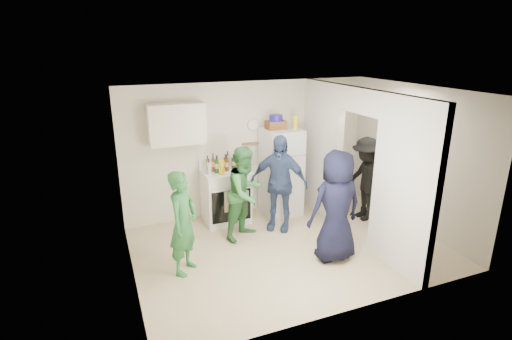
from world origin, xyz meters
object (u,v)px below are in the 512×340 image
(wicker_basket, at_px, (276,125))
(person_green_center, at_px, (245,193))
(person_green_left, at_px, (183,223))
(person_nook, at_px, (366,179))
(blue_bowl, at_px, (276,118))
(fridge, at_px, (281,172))
(person_navy, at_px, (336,206))
(stove, at_px, (225,196))
(person_denim, at_px, (279,183))
(yellow_cup_stack_top, at_px, (295,122))

(wicker_basket, relative_size, person_green_center, 0.22)
(person_green_left, relative_size, person_nook, 0.98)
(person_green_center, bearing_deg, blue_bowl, 9.95)
(fridge, relative_size, person_navy, 0.96)
(stove, height_order, person_denim, person_denim)
(yellow_cup_stack_top, xyz_separation_m, person_green_left, (-2.39, -1.28, -1.01))
(yellow_cup_stack_top, distance_m, person_green_center, 1.66)
(yellow_cup_stack_top, bearing_deg, wicker_basket, 154.89)
(person_denim, bearing_deg, fridge, 99.77)
(person_green_center, bearing_deg, stove, 69.36)
(wicker_basket, bearing_deg, person_denim, -109.48)
(person_green_center, bearing_deg, yellow_cup_stack_top, -3.94)
(yellow_cup_stack_top, bearing_deg, blue_bowl, 154.89)
(wicker_basket, bearing_deg, person_navy, -86.80)
(wicker_basket, bearing_deg, blue_bowl, 0.00)
(yellow_cup_stack_top, height_order, person_green_left, yellow_cup_stack_top)
(fridge, relative_size, yellow_cup_stack_top, 6.60)
(wicker_basket, xyz_separation_m, person_green_left, (-2.07, -1.43, -0.96))
(person_denim, bearing_deg, yellow_cup_stack_top, 81.23)
(yellow_cup_stack_top, relative_size, person_navy, 0.15)
(wicker_basket, height_order, person_green_center, wicker_basket)
(fridge, bearing_deg, person_green_left, -147.49)
(fridge, height_order, person_green_center, fridge)
(fridge, relative_size, wicker_basket, 4.71)
(person_denim, distance_m, person_nook, 1.67)
(person_navy, bearing_deg, blue_bowl, -86.36)
(person_denim, relative_size, person_nook, 1.09)
(wicker_basket, xyz_separation_m, person_nook, (1.42, -0.89, -0.95))
(person_green_left, height_order, person_nook, person_nook)
(wicker_basket, bearing_deg, stove, -178.85)
(person_navy, height_order, person_nook, person_navy)
(blue_bowl, bearing_deg, fridge, -26.57)
(yellow_cup_stack_top, xyz_separation_m, person_green_center, (-1.20, -0.59, -0.99))
(stove, xyz_separation_m, wicker_basket, (1.00, 0.02, 1.23))
(stove, bearing_deg, blue_bowl, 1.15)
(blue_bowl, bearing_deg, yellow_cup_stack_top, -25.11)
(blue_bowl, xyz_separation_m, person_navy, (0.11, -1.93, -1.00))
(yellow_cup_stack_top, bearing_deg, fridge, 155.56)
(fridge, relative_size, person_denim, 0.97)
(person_green_left, bearing_deg, person_green_center, -20.62)
(stove, bearing_deg, fridge, -1.56)
(person_nook, bearing_deg, stove, -106.60)
(blue_bowl, xyz_separation_m, person_green_left, (-2.07, -1.43, -1.09))
(person_denim, bearing_deg, wicker_basket, 108.88)
(wicker_basket, height_order, person_nook, wicker_basket)
(wicker_basket, relative_size, blue_bowl, 1.46)
(person_denim, xyz_separation_m, person_navy, (0.34, -1.26, 0.00))
(fridge, distance_m, blue_bowl, 1.04)
(blue_bowl, relative_size, person_nook, 0.15)
(fridge, distance_m, yellow_cup_stack_top, 0.98)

